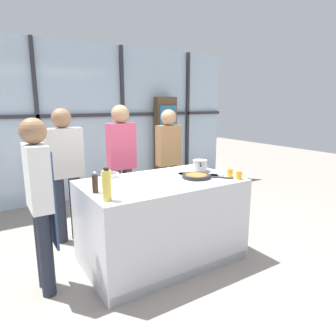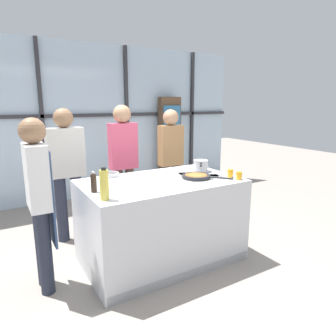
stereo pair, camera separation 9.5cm
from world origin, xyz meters
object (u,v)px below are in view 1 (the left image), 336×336
Objects in this scene: mixing_bowl at (110,175)px; oil_bottle at (107,185)px; spectator_center_right at (169,156)px; chef at (40,196)px; spectator_far_left at (65,168)px; white_plate at (119,181)px; saucepan at (200,165)px; juice_glass_far at (230,173)px; pepper_grinder at (95,183)px; spectator_center_left at (122,158)px; juice_glass_near at (239,175)px; frying_pan at (197,176)px.

mixing_bowl is 0.70× the size of oil_bottle.
mixing_bowl is (-1.20, -0.66, -0.02)m from spectator_center_right.
mixing_bowl is at bearing 28.72° from spectator_center_right.
oil_bottle is at bearing 42.61° from spectator_center_right.
chef is 8.09× the size of mixing_bowl.
spectator_far_left is 0.93m from white_plate.
spectator_far_left is 1.02× the size of spectator_center_right.
spectator_center_right is 1.37m from mixing_bowl.
saucepan reaches higher than white_plate.
juice_glass_far is (1.17, -0.47, 0.04)m from white_plate.
spectator_center_right is 5.75× the size of oil_bottle.
spectator_center_right is at bearing 36.21° from white_plate.
saucepan reaches higher than mixing_bowl.
mixing_bowl is (-0.02, 0.21, 0.02)m from white_plate.
chef is 5.65× the size of oil_bottle.
mixing_bowl is 0.99× the size of pepper_grinder.
spectator_far_left is 2.02m from juice_glass_far.
spectator_center_left is at bearing 0.00° from spectator_center_right.
mixing_bowl is at bearing 54.71° from pepper_grinder.
juice_glass_near is (0.12, -0.54, -0.03)m from saucepan.
juice_glass_near is (1.19, -0.81, 0.01)m from mixing_bowl.
oil_bottle is 1.41× the size of pepper_grinder.
white_plate is 1.18× the size of pepper_grinder.
white_plate is (-1.18, -0.87, -0.04)m from spectator_center_right.
mixing_bowl is 0.81m from oil_bottle.
frying_pan is 1.16m from pepper_grinder.
chef is 0.82m from white_plate.
juice_glass_near is (1.98, -0.49, 0.03)m from chef.
spectator_far_left is 3.44× the size of frying_pan.
spectator_center_left is at bearing 56.54° from mixing_bowl.
frying_pan is 2.44× the size of mixing_bowl.
oil_bottle is (0.48, -0.42, 0.13)m from chef.
spectator_far_left is 2.11m from juice_glass_near.
mixing_bowl reaches higher than frying_pan.
mixing_bowl is (-0.43, -0.66, -0.06)m from spectator_center_left.
frying_pan is at bearing 82.87° from chef.
spectator_far_left reaches higher than oil_bottle.
juice_glass_far is (1.51, -0.21, -0.05)m from pepper_grinder.
white_plate is 0.21m from mixing_bowl.
spectator_center_left is at bearing 61.71° from oil_bottle.
spectator_center_left is 0.96m from white_plate.
pepper_grinder is at bearing 172.03° from juice_glass_far.
oil_bottle is (-0.75, -1.40, 0.05)m from spectator_center_left.
saucepan is 1.41m from pepper_grinder.
spectator_center_right is (0.77, 0.00, -0.04)m from spectator_center_left.
white_plate is at bearing 176.65° from saucepan.
oil_bottle reaches higher than juice_glass_near.
juice_glass_near is at bearing 135.89° from spectator_far_left.
oil_bottle is 0.28m from pepper_grinder.
mixing_bowl is at bearing 66.79° from oil_bottle.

